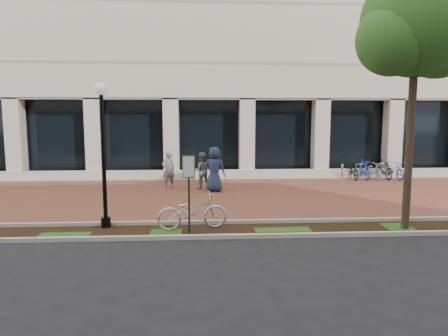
{
  "coord_description": "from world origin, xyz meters",
  "views": [
    {
      "loc": [
        -0.45,
        -16.33,
        3.21
      ],
      "look_at": [
        0.46,
        -0.8,
        1.26
      ],
      "focal_mm": 32.0,
      "sensor_mm": 36.0,
      "label": 1
    }
  ],
  "objects": [
    {
      "name": "planting_strip",
      "position": [
        0.0,
        -5.25,
        0.01
      ],
      "size": [
        40.0,
        1.5,
        0.01
      ],
      "primitive_type": "cube",
      "color": "black",
      "rests_on": "ground"
    },
    {
      "name": "parking_sign",
      "position": [
        -0.78,
        -5.57,
        1.48
      ],
      "size": [
        0.34,
        0.07,
        2.32
      ],
      "rotation": [
        0.0,
        0.0,
        0.03
      ],
      "color": "#123313",
      "rests_on": "ground"
    },
    {
      "name": "street_tree",
      "position": [
        5.54,
        -5.28,
        5.64
      ],
      "size": [
        3.63,
        3.02,
        7.35
      ],
      "color": "#413325",
      "rests_on": "ground"
    },
    {
      "name": "brick_plaza",
      "position": [
        0.0,
        0.0,
        0.01
      ],
      "size": [
        40.0,
        9.0,
        0.01
      ],
      "primitive_type": "cube",
      "color": "brown",
      "rests_on": "ground"
    },
    {
      "name": "lamppost",
      "position": [
        -3.26,
        -4.67,
        2.38
      ],
      "size": [
        0.36,
        0.36,
        4.21
      ],
      "color": "black",
      "rests_on": "ground"
    },
    {
      "name": "bollard",
      "position": [
        6.56,
        2.94,
        0.48
      ],
      "size": [
        0.12,
        0.12,
        0.94
      ],
      "color": "silver",
      "rests_on": "ground"
    },
    {
      "name": "pedestrian_right",
      "position": [
        0.13,
        0.93,
        0.99
      ],
      "size": [
        1.11,
        0.9,
        1.97
      ],
      "primitive_type": "imported",
      "rotation": [
        0.0,
        0.0,
        2.82
      ],
      "color": "#1D2949",
      "rests_on": "ground"
    },
    {
      "name": "pedestrian_left",
      "position": [
        -1.94,
        1.86,
        0.86
      ],
      "size": [
        0.74,
        0.65,
        1.71
      ],
      "primitive_type": "imported",
      "rotation": [
        0.0,
        0.0,
        3.61
      ],
      "color": "slate",
      "rests_on": "ground"
    },
    {
      "name": "locked_bicycle",
      "position": [
        -0.71,
        -5.02,
        0.53
      ],
      "size": [
        2.12,
        1.06,
        1.07
      ],
      "primitive_type": "imported",
      "rotation": [
        0.0,
        0.0,
        1.75
      ],
      "color": "silver",
      "rests_on": "ground"
    },
    {
      "name": "curb_street_side",
      "position": [
        0.0,
        -6.0,
        0.06
      ],
      "size": [
        40.0,
        0.12,
        0.12
      ],
      "primitive_type": "cube",
      "color": "beige",
      "rests_on": "ground"
    },
    {
      "name": "near_office_building",
      "position": [
        0.0,
        10.47,
        10.05
      ],
      "size": [
        40.0,
        12.12,
        16.0
      ],
      "color": "beige",
      "rests_on": "ground"
    },
    {
      "name": "curb_plaza_side",
      "position": [
        0.0,
        -4.5,
        0.06
      ],
      "size": [
        40.0,
        0.12,
        0.12
      ],
      "primitive_type": "cube",
      "color": "beige",
      "rests_on": "ground"
    },
    {
      "name": "pedestrian_mid",
      "position": [
        -0.43,
        1.64,
        0.84
      ],
      "size": [
        0.92,
        0.78,
        1.67
      ],
      "primitive_type": "imported",
      "rotation": [
        0.0,
        0.0,
        3.34
      ],
      "color": "slate",
      "rests_on": "ground"
    },
    {
      "name": "ground",
      "position": [
        0.0,
        0.0,
        0.0
      ],
      "size": [
        120.0,
        120.0,
        0.0
      ],
      "primitive_type": "plane",
      "color": "black",
      "rests_on": "ground"
    },
    {
      "name": "bike_rack_cluster",
      "position": [
        8.65,
        4.04,
        0.49
      ],
      "size": [
        3.0,
        1.84,
        1.04
      ],
      "rotation": [
        0.0,
        0.0,
        0.01
      ],
      "color": "black",
      "rests_on": "ground"
    }
  ]
}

